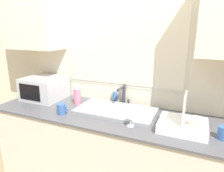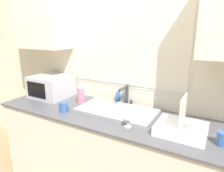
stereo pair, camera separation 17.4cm
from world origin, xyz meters
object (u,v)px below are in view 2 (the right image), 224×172
Objects in this scene: spray_bottle at (81,93)px; microwave at (51,86)px; soap_bottle at (118,97)px; mug_near_sink at (64,107)px; faucet at (126,93)px; wine_glass at (128,115)px; dish_rack at (182,128)px.

microwave is at bearing 179.44° from spray_bottle.
soap_bottle is 0.58m from mug_near_sink.
mug_near_sink is (0.01, -0.28, -0.06)m from spray_bottle.
faucet is at bearing -17.41° from soap_bottle.
soap_bottle is at bearing 12.64° from microwave.
spray_bottle is (0.43, -0.00, -0.01)m from microwave.
mug_near_sink is at bearing -32.65° from microwave.
mug_near_sink is (0.45, -0.29, -0.07)m from microwave.
faucet reaches higher than wine_glass.
spray_bottle is at bearing 171.09° from dish_rack.
wine_glass is (0.67, -0.27, -0.00)m from spray_bottle.
spray_bottle is (-0.46, -0.15, -0.02)m from faucet.
faucet is at bearing 117.31° from wine_glass.
mug_near_sink is at bearing -87.62° from spray_bottle.
dish_rack is at bearing -8.91° from spray_bottle.
microwave reaches higher than mug_near_sink.
dish_rack is (1.51, -0.17, -0.07)m from microwave.
spray_bottle reaches higher than soap_bottle.
soap_bottle reaches higher than wine_glass.
dish_rack reaches higher than soap_bottle.
microwave is 0.81m from soap_bottle.
faucet is 0.91m from microwave.
faucet is 0.70m from dish_rack.
faucet is 1.86× the size of mug_near_sink.
spray_bottle is 0.73m from wine_glass.
faucet reaches higher than mug_near_sink.
soap_bottle is at bearing 27.04° from spray_bottle.
faucet is at bearing 17.83° from spray_bottle.
microwave is 2.86× the size of wine_glass.
microwave is (-0.89, -0.14, -0.01)m from faucet.
faucet is at bearing 9.14° from microwave.
dish_rack is 3.07× the size of mug_near_sink.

